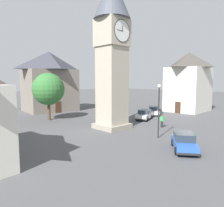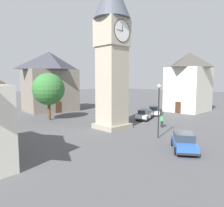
% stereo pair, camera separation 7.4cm
% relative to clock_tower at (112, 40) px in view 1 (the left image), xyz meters
% --- Properties ---
extents(ground_plane, '(200.00, 200.00, 0.00)m').
position_rel_clock_tower_xyz_m(ground_plane, '(-0.00, -0.00, -10.91)').
color(ground_plane, '#4C4C4F').
extents(clock_tower, '(4.47, 4.47, 18.76)m').
position_rel_clock_tower_xyz_m(clock_tower, '(0.00, 0.00, 0.00)').
color(clock_tower, gray).
rests_on(clock_tower, ground).
extents(car_blue_kerb, '(4.31, 3.84, 1.53)m').
position_rel_clock_tower_xyz_m(car_blue_kerb, '(1.54, 10.60, -10.15)').
color(car_blue_kerb, '#2D5BB7').
rests_on(car_blue_kerb, ground).
extents(car_silver_kerb, '(4.27, 3.90, 1.53)m').
position_rel_clock_tower_xyz_m(car_silver_kerb, '(-12.50, -2.58, -10.15)').
color(car_silver_kerb, silver).
rests_on(car_silver_kerb, ground).
extents(car_red_corner, '(4.46, 3.13, 1.53)m').
position_rel_clock_tower_xyz_m(car_red_corner, '(-7.72, -0.89, -10.15)').
color(car_red_corner, white).
rests_on(car_red_corner, ground).
extents(pedestrian, '(0.28, 0.55, 1.69)m').
position_rel_clock_tower_xyz_m(pedestrian, '(-4.93, 4.10, -9.90)').
color(pedestrian, black).
rests_on(pedestrian, ground).
extents(tree, '(4.82, 4.82, 7.12)m').
position_rel_clock_tower_xyz_m(tree, '(3.00, -10.72, -6.22)').
color(tree, brown).
rests_on(tree, ground).
extents(building_terrace_right, '(8.68, 7.19, 11.36)m').
position_rel_clock_tower_xyz_m(building_terrace_right, '(-21.46, -0.93, -5.13)').
color(building_terrace_right, silver).
rests_on(building_terrace_right, ground).
extents(building_corner_back, '(10.32, 9.03, 11.54)m').
position_rel_clock_tower_xyz_m(building_corner_back, '(-2.08, -20.05, -5.02)').
color(building_corner_back, slate).
rests_on(building_corner_back, ground).
extents(lamp_post, '(0.36, 0.36, 5.61)m').
position_rel_clock_tower_xyz_m(lamp_post, '(-0.26, 6.73, -7.22)').
color(lamp_post, black).
rests_on(lamp_post, ground).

